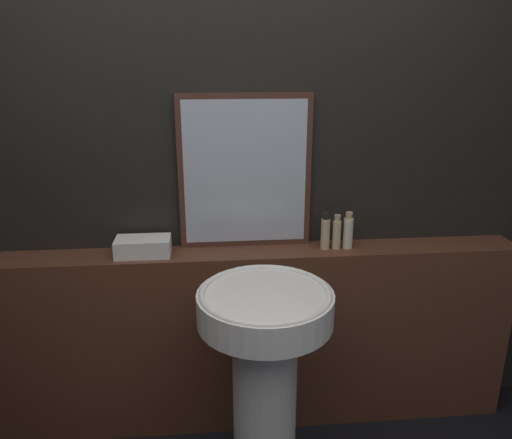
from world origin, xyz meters
The scene contains 8 objects.
wall_back centered at (0.00, 1.48, 1.25)m, with size 8.00×0.06×2.50m.
vanity_counter centered at (0.00, 1.35, 0.44)m, with size 2.60×0.20×0.89m.
pedestal_sink centered at (0.08, 0.89, 0.59)m, with size 0.50×0.50×0.92m.
mirror centered at (0.05, 1.43, 1.23)m, with size 0.59×0.03×0.68m.
towel_stack centered at (-0.40, 1.35, 0.93)m, with size 0.24×0.13×0.08m.
shampoo_bottle centered at (0.40, 1.35, 0.97)m, with size 0.04×0.04×0.17m.
conditioner_bottle centered at (0.46, 1.35, 0.96)m, with size 0.04×0.04×0.16m.
lotion_bottle centered at (0.51, 1.35, 0.96)m, with size 0.04×0.04×0.17m.
Camera 1 is at (-0.10, -0.71, 1.71)m, focal length 35.00 mm.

